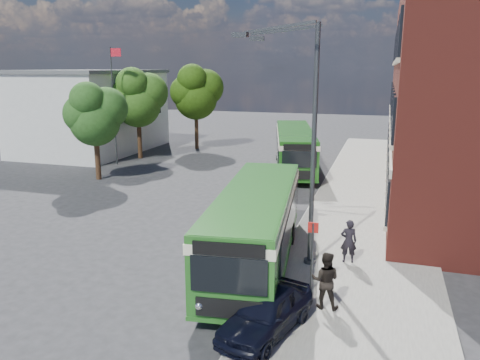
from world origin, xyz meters
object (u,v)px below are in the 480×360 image
(bus_rear, at_px, (295,145))
(street_lamp, at_px, (304,143))
(parked_car, at_px, (266,312))
(bus_front, at_px, (256,220))

(bus_rear, bearing_deg, street_lamp, -78.35)
(bus_rear, bearing_deg, parked_car, -81.07)
(street_lamp, xyz_separation_m, bus_front, (-1.64, -0.54, -2.96))
(street_lamp, height_order, bus_front, street_lamp)
(street_lamp, xyz_separation_m, parked_car, (-0.04, -5.22, -4.02))
(bus_front, bearing_deg, street_lamp, 18.21)
(bus_rear, xyz_separation_m, parked_car, (3.57, -22.69, -1.06))
(bus_front, relative_size, bus_rear, 0.84)
(street_lamp, relative_size, bus_front, 0.84)
(parked_car, bearing_deg, street_lamp, 105.51)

